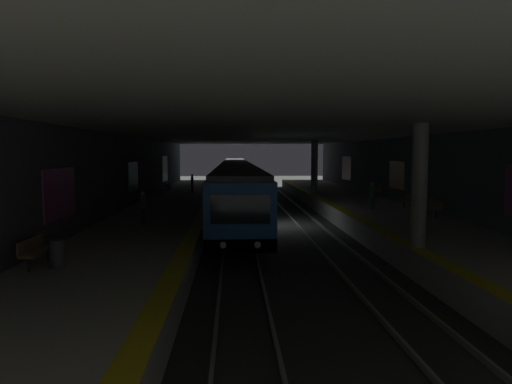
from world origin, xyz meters
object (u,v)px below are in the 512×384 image
(bench_right_mid, at_px, (158,189))
(person_waiting_near, at_px, (192,182))
(person_standing_far, at_px, (372,195))
(trash_bin, at_px, (58,253))
(bench_left_mid, at_px, (410,200))
(pillar_near, at_px, (419,186))
(bench_right_near, at_px, (35,249))
(person_walking_mid, at_px, (143,207))
(bench_right_far, at_px, (168,184))
(bench_left_near, at_px, (432,206))
(bench_left_far, at_px, (375,191))
(pillar_far, at_px, (314,167))
(metro_train, at_px, (236,178))

(bench_right_mid, distance_m, person_waiting_near, 4.14)
(person_standing_far, relative_size, trash_bin, 1.97)
(bench_left_mid, bearing_deg, pillar_near, 159.32)
(bench_right_near, xyz_separation_m, bench_right_mid, (22.50, 0.00, 0.00))
(person_waiting_near, relative_size, person_walking_mid, 0.98)
(bench_right_near, height_order, person_standing_far, person_standing_far)
(pillar_near, height_order, bench_right_far, pillar_near)
(person_waiting_near, bearing_deg, bench_right_far, 46.57)
(bench_left_near, xyz_separation_m, bench_left_far, (9.95, 0.00, 0.00))
(pillar_near, xyz_separation_m, bench_left_far, (17.91, -4.18, -1.75))
(bench_right_far, bearing_deg, pillar_near, -153.62)
(pillar_far, bearing_deg, bench_left_near, -162.34)
(bench_left_far, bearing_deg, bench_left_near, 180.00)
(pillar_far, relative_size, bench_left_mid, 2.68)
(trash_bin, bearing_deg, bench_left_mid, -50.58)
(pillar_near, relative_size, bench_right_mid, 2.68)
(bench_right_near, relative_size, trash_bin, 2.00)
(bench_left_far, relative_size, trash_bin, 2.00)
(metro_train, xyz_separation_m, person_walking_mid, (-22.03, 4.60, -0.09))
(bench_right_near, bearing_deg, bench_right_far, 0.00)
(bench_left_mid, relative_size, bench_right_far, 1.00)
(bench_right_far, distance_m, person_standing_far, 20.94)
(pillar_far, distance_m, metro_train, 9.37)
(person_waiting_near, bearing_deg, bench_left_mid, -130.70)
(pillar_far, distance_m, bench_right_near, 26.65)
(bench_left_mid, relative_size, person_standing_far, 1.02)
(pillar_near, relative_size, bench_left_far, 2.68)
(metro_train, bearing_deg, person_standing_far, -153.55)
(pillar_far, bearing_deg, pillar_near, 180.00)
(pillar_near, height_order, trash_bin, pillar_near)
(bench_right_mid, bearing_deg, metro_train, -40.76)
(pillar_near, relative_size, person_standing_far, 2.72)
(bench_left_far, bearing_deg, person_waiting_near, 68.56)
(bench_left_near, distance_m, bench_left_mid, 3.12)
(bench_right_far, relative_size, person_walking_mid, 1.05)
(bench_right_far, bearing_deg, bench_right_mid, 180.00)
(bench_left_mid, relative_size, person_walking_mid, 1.05)
(bench_left_far, bearing_deg, trash_bin, 141.11)
(person_waiting_near, bearing_deg, pillar_far, -103.71)
(person_waiting_near, height_order, person_walking_mid, person_walking_mid)
(bench_right_mid, height_order, bench_right_far, same)
(person_standing_far, distance_m, trash_bin, 19.27)
(pillar_far, distance_m, bench_left_mid, 11.00)
(bench_left_mid, bearing_deg, bench_right_mid, 61.53)
(person_waiting_near, distance_m, person_walking_mid, 18.01)
(pillar_far, height_order, person_standing_far, pillar_far)
(bench_left_far, distance_m, bench_right_far, 18.88)
(person_standing_far, bearing_deg, pillar_far, 9.83)
(bench_right_near, distance_m, person_walking_mid, 8.01)
(pillar_far, height_order, trash_bin, pillar_far)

